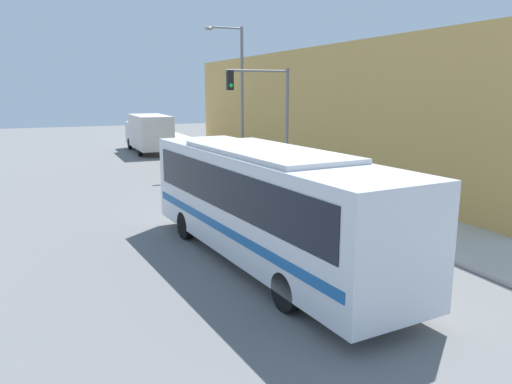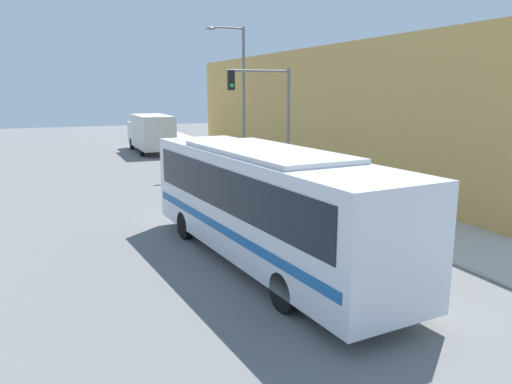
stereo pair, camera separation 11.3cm
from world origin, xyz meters
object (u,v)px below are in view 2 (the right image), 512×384
object	(u,v)px
fire_hydrant	(421,227)
street_lamp	(239,87)
traffic_light_pole	(269,107)
city_bus	(265,199)
delivery_truck	(150,132)

from	to	relation	value
fire_hydrant	street_lamp	xyz separation A→B (m)	(-0.02, 16.36, 4.51)
traffic_light_pole	fire_hydrant	bearing A→B (deg)	-84.78
city_bus	street_lamp	bearing A→B (deg)	65.94
fire_hydrant	traffic_light_pole	xyz separation A→B (m)	(-0.92, 10.07, 3.56)
city_bus	fire_hydrant	size ratio (longest dim) A/B	15.53
delivery_truck	street_lamp	xyz separation A→B (m)	(3.48, -10.35, 3.39)
delivery_truck	street_lamp	world-z (taller)	street_lamp
city_bus	traffic_light_pole	distance (m)	11.20
city_bus	street_lamp	xyz separation A→B (m)	(5.50, 16.27, 3.10)
fire_hydrant	street_lamp	bearing A→B (deg)	90.08
fire_hydrant	traffic_light_pole	distance (m)	10.72
delivery_truck	street_lamp	size ratio (longest dim) A/B	0.94
delivery_truck	traffic_light_pole	xyz separation A→B (m)	(2.58, -16.64, 2.44)
delivery_truck	street_lamp	bearing A→B (deg)	-71.41
city_bus	traffic_light_pole	bearing A→B (deg)	59.86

